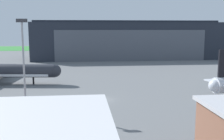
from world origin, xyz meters
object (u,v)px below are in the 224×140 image
object	(u,v)px
maintenance_hangar	(127,40)
apron_light_mast	(23,56)
fuel_bowser	(212,105)
baggage_tug	(40,110)

from	to	relation	value
maintenance_hangar	apron_light_mast	world-z (taller)	maintenance_hangar
fuel_bowser	apron_light_mast	bearing A→B (deg)	170.43
baggage_tug	fuel_bowser	size ratio (longest dim) A/B	1.19
baggage_tug	fuel_bowser	xyz separation A→B (m)	(37.31, -0.31, -0.04)
apron_light_mast	maintenance_hangar	bearing A→B (deg)	68.22
maintenance_hangar	fuel_bowser	world-z (taller)	maintenance_hangar
maintenance_hangar	apron_light_mast	bearing A→B (deg)	-111.78
baggage_tug	fuel_bowser	bearing A→B (deg)	-0.48
fuel_bowser	apron_light_mast	size ratio (longest dim) A/B	0.19
maintenance_hangar	fuel_bowser	size ratio (longest dim) A/B	29.02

